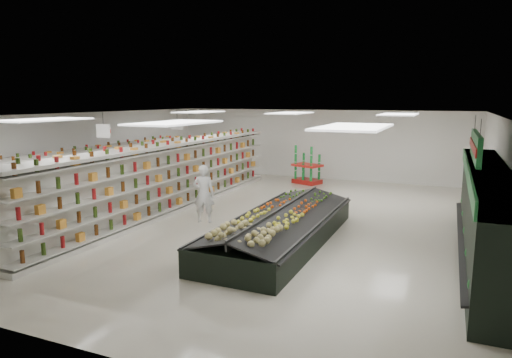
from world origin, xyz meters
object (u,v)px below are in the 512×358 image
at_px(gondola_left, 89,180).
at_px(produce_island, 281,226).
at_px(soda_endcap, 307,167).
at_px(shopper_background, 195,173).
at_px(shopper_main, 204,194).
at_px(gondola_center, 171,179).

bearing_deg(gondola_left, produce_island, -10.31).
height_order(soda_endcap, shopper_background, shopper_background).
relative_size(produce_island, shopper_background, 3.99).
distance_m(produce_island, shopper_main, 3.01).
xyz_separation_m(gondola_left, shopper_background, (2.32, 3.32, -0.12)).
relative_size(gondola_center, shopper_background, 8.24).
xyz_separation_m(gondola_center, soda_endcap, (2.80, 6.46, -0.29)).
bearing_deg(shopper_background, gondola_left, 137.66).
distance_m(produce_island, shopper_background, 7.05).
distance_m(gondola_left, produce_island, 7.74).
bearing_deg(produce_island, soda_endcap, 102.24).
relative_size(gondola_center, soda_endcap, 8.50).
xyz_separation_m(soda_endcap, shopper_main, (-1.00, -7.45, 0.14)).
xyz_separation_m(gondola_left, produce_island, (7.61, -1.32, -0.49)).
distance_m(soda_endcap, shopper_background, 5.12).
bearing_deg(gondola_left, shopper_background, 54.54).
xyz_separation_m(gondola_center, produce_island, (4.62, -1.95, -0.61)).
bearing_deg(produce_island, gondola_left, 170.19).
xyz_separation_m(produce_island, shopper_main, (-2.82, 0.95, 0.45)).
bearing_deg(gondola_center, produce_island, -22.25).
height_order(gondola_left, shopper_background, gondola_left).
bearing_deg(shopper_main, soda_endcap, -114.42).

